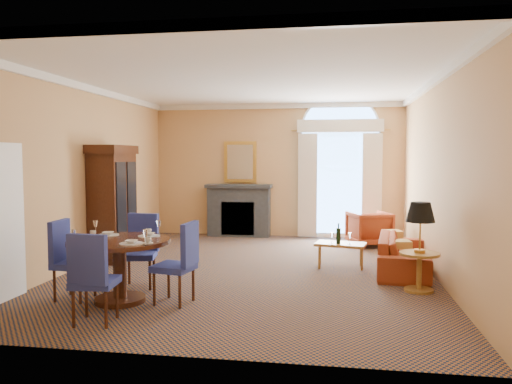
% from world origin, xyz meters
% --- Properties ---
extents(ground, '(7.50, 7.50, 0.00)m').
position_xyz_m(ground, '(0.00, 0.00, 0.00)').
color(ground, '#13223D').
rests_on(ground, ground).
extents(room_envelope, '(6.04, 7.52, 3.45)m').
position_xyz_m(room_envelope, '(-0.03, 0.67, 2.51)').
color(room_envelope, tan).
rests_on(room_envelope, ground).
extents(armoire, '(0.61, 1.09, 2.14)m').
position_xyz_m(armoire, '(-2.72, 0.48, 1.03)').
color(armoire, black).
rests_on(armoire, ground).
extents(dining_table, '(1.34, 1.34, 1.04)m').
position_xyz_m(dining_table, '(-1.42, -2.12, 0.62)').
color(dining_table, black).
rests_on(dining_table, ground).
extents(dining_chair_north, '(0.56, 0.56, 1.07)m').
position_xyz_m(dining_chair_north, '(-1.46, -1.25, 0.61)').
color(dining_chair_north, navy).
rests_on(dining_chair_north, ground).
extents(dining_chair_south, '(0.52, 0.54, 1.07)m').
position_xyz_m(dining_chair_south, '(-1.33, -3.05, 0.61)').
color(dining_chair_south, navy).
rests_on(dining_chair_south, ground).
extents(dining_chair_east, '(0.56, 0.56, 1.07)m').
position_xyz_m(dining_chair_east, '(-0.59, -2.05, 0.61)').
color(dining_chair_east, navy).
rests_on(dining_chair_east, ground).
extents(dining_chair_west, '(0.51, 0.50, 1.07)m').
position_xyz_m(dining_chair_west, '(-2.18, -2.09, 0.61)').
color(dining_chair_west, navy).
rests_on(dining_chair_west, ground).
extents(sofa, '(1.04, 2.13, 0.60)m').
position_xyz_m(sofa, '(2.55, 0.28, 0.30)').
color(sofa, '#96391B').
rests_on(sofa, ground).
extents(armchair, '(1.04, 1.05, 0.75)m').
position_xyz_m(armchair, '(2.13, 2.65, 0.38)').
color(armchair, '#96391B').
rests_on(armchair, ground).
extents(coffee_table, '(0.92, 0.62, 0.79)m').
position_xyz_m(coffee_table, '(1.50, 0.43, 0.41)').
color(coffee_table, '#A47131').
rests_on(coffee_table, ground).
extents(side_table, '(0.56, 0.56, 1.26)m').
position_xyz_m(side_table, '(2.60, -0.95, 0.82)').
color(side_table, '#A47131').
rests_on(side_table, ground).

